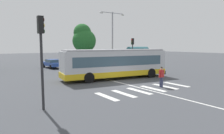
# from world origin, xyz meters

# --- Properties ---
(ground_plane) EXTENTS (160.00, 160.00, 0.00)m
(ground_plane) POSITION_xyz_m (0.00, 0.00, 0.00)
(ground_plane) COLOR #424449
(city_transit_bus) EXTENTS (11.61, 4.16, 3.06)m
(city_transit_bus) POSITION_xyz_m (1.17, 3.56, 1.59)
(city_transit_bus) COLOR black
(city_transit_bus) RESTS_ON ground_plane
(pedestrian_crossing_street) EXTENTS (0.57, 0.31, 1.72)m
(pedestrian_crossing_street) POSITION_xyz_m (1.76, -2.23, 0.97)
(pedestrian_crossing_street) COLOR #333856
(pedestrian_crossing_street) RESTS_ON ground_plane
(parked_car_blue) EXTENTS (2.17, 4.63, 1.35)m
(parked_car_blue) POSITION_xyz_m (-1.11, 16.98, 0.77)
(parked_car_blue) COLOR black
(parked_car_blue) RESTS_ON ground_plane
(parked_car_teal) EXTENTS (2.07, 4.59, 1.35)m
(parked_car_teal) POSITION_xyz_m (1.68, 16.73, 0.77)
(parked_car_teal) COLOR black
(parked_car_teal) RESTS_ON ground_plane
(parked_car_silver) EXTENTS (1.94, 4.54, 1.35)m
(parked_car_silver) POSITION_xyz_m (4.55, 16.77, 0.77)
(parked_car_silver) COLOR black
(parked_car_silver) RESTS_ON ground_plane
(traffic_light_near_corner) EXTENTS (0.33, 0.32, 5.00)m
(traffic_light_near_corner) POSITION_xyz_m (-8.03, -2.63, 3.34)
(traffic_light_near_corner) COLOR #28282B
(traffic_light_near_corner) RESTS_ON ground_plane
(traffic_light_far_corner) EXTENTS (0.33, 0.32, 4.50)m
(traffic_light_far_corner) POSITION_xyz_m (8.11, 8.98, 3.03)
(traffic_light_far_corner) COLOR #28282B
(traffic_light_far_corner) RESTS_ON ground_plane
(bus_stop_shelter) EXTENTS (3.94, 1.54, 3.25)m
(bus_stop_shelter) POSITION_xyz_m (11.67, 11.82, 2.42)
(bus_stop_shelter) COLOR #28282B
(bus_stop_shelter) RESTS_ON ground_plane
(twin_arm_street_lamp) EXTENTS (4.46, 0.32, 8.39)m
(twin_arm_street_lamp) POSITION_xyz_m (6.24, 11.42, 5.21)
(twin_arm_street_lamp) COLOR #939399
(twin_arm_street_lamp) RESTS_ON ground_plane
(background_tree_right) EXTENTS (4.41, 4.41, 7.52)m
(background_tree_right) POSITION_xyz_m (6.19, 20.87, 4.77)
(background_tree_right) COLOR brown
(background_tree_right) RESTS_ON ground_plane
(crosswalk_painted_stripes) EXTENTS (7.91, 2.64, 0.01)m
(crosswalk_painted_stripes) POSITION_xyz_m (0.04, -2.22, 0.00)
(crosswalk_painted_stripes) COLOR silver
(crosswalk_painted_stripes) RESTS_ON ground_plane
(lane_center_line) EXTENTS (0.16, 24.00, 0.01)m
(lane_center_line) POSITION_xyz_m (0.13, 2.00, 0.00)
(lane_center_line) COLOR silver
(lane_center_line) RESTS_ON ground_plane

